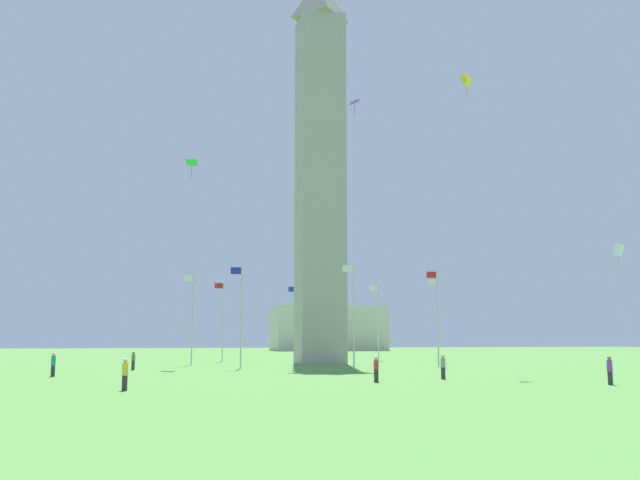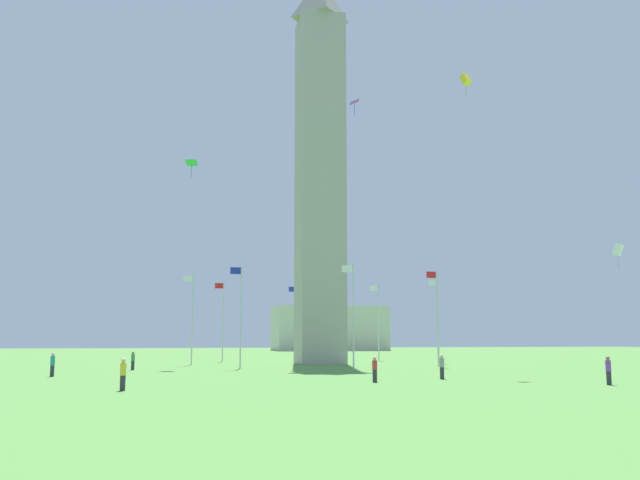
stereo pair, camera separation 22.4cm
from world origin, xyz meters
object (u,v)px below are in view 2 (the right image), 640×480
object	(u,v)px
person_yellow_shirt	(123,375)
kite_purple_diamond	(354,102)
flagpole_ne	(240,312)
flagpole_e	(353,312)
flagpole_sw	(378,319)
person_gray_shirt	(442,367)
person_green_shirt	(133,361)
kite_white_box	(618,250)
person_teal_shirt	(52,365)
flagpole_nw	(223,318)
distant_building	(329,328)
kite_yellow_box	(466,79)
obelisk_monument	(320,163)
flagpole_se	(437,314)
kite_green_diamond	(192,163)
flagpole_n	(192,315)
person_red_shirt	(375,370)
flagpole_w	(296,320)
person_purple_shirt	(608,371)
flagpole_s	(438,317)

from	to	relation	value
person_yellow_shirt	kite_purple_diamond	size ratio (longest dim) A/B	1.06
flagpole_ne	flagpole_e	distance (m)	10.52
person_yellow_shirt	flagpole_sw	bearing A→B (deg)	-21.65
person_gray_shirt	person_green_shirt	distance (m)	28.25
person_green_shirt	kite_white_box	size ratio (longest dim) A/B	0.79
person_yellow_shirt	person_teal_shirt	bearing A→B (deg)	30.94
person_teal_shirt	kite_white_box	xyz separation A→B (m)	(-43.32, 5.26, 8.95)
flagpole_nw	distant_building	distance (m)	78.38
kite_yellow_box	kite_white_box	world-z (taller)	kite_yellow_box
flagpole_e	person_gray_shirt	distance (m)	16.47
person_teal_shirt	flagpole_nw	bearing A→B (deg)	36.69
kite_white_box	obelisk_monument	bearing A→B (deg)	-53.82
kite_yellow_box	kite_purple_diamond	xyz separation A→B (m)	(6.06, -13.93, 2.20)
flagpole_se	kite_green_diamond	size ratio (longest dim) A/B	5.15
person_yellow_shirt	kite_green_diamond	world-z (taller)	kite_green_diamond
flagpole_ne	person_green_shirt	bearing A→B (deg)	6.37
kite_yellow_box	person_yellow_shirt	bearing A→B (deg)	28.04
person_gray_shirt	distant_building	distance (m)	113.13
flagpole_e	person_yellow_shirt	bearing A→B (deg)	49.60
person_green_shirt	flagpole_sw	bearing A→B (deg)	25.42
flagpole_n	distant_building	size ratio (longest dim) A/B	0.37
person_red_shirt	kite_purple_diamond	distance (m)	36.15
person_yellow_shirt	kite_yellow_box	size ratio (longest dim) A/B	0.80
flagpole_e	kite_green_diamond	xyz separation A→B (m)	(14.33, -9.68, 15.36)
obelisk_monument	flagpole_se	bearing A→B (deg)	134.85
obelisk_monument	kite_green_diamond	distance (m)	15.06
flagpole_n	flagpole_sw	distance (m)	25.39
flagpole_n	person_gray_shirt	size ratio (longest dim) A/B	5.67
flagpole_w	kite_purple_diamond	world-z (taller)	kite_purple_diamond
flagpole_se	flagpole_n	bearing A→B (deg)	-22.50
flagpole_ne	distant_building	world-z (taller)	distant_building
flagpole_n	person_purple_shirt	size ratio (longest dim) A/B	5.56
obelisk_monument	flagpole_sw	bearing A→B (deg)	-134.85
flagpole_ne	person_green_shirt	world-z (taller)	flagpole_ne
flagpole_w	flagpole_s	bearing A→B (deg)	135.00
flagpole_s	person_yellow_shirt	distance (m)	48.47
obelisk_monument	flagpole_nw	world-z (taller)	obelisk_monument
person_teal_shirt	flagpole_se	bearing A→B (deg)	-9.82
kite_white_box	kite_purple_diamond	distance (m)	30.18
kite_green_diamond	kite_purple_diamond	bearing A→B (deg)	168.00
flagpole_s	flagpole_n	bearing A→B (deg)	-0.00
person_teal_shirt	flagpole_n	bearing A→B (deg)	35.08
flagpole_s	flagpole_sw	size ratio (longest dim) A/B	1.00
person_red_shirt	kite_white_box	xyz separation A→B (m)	(-22.39, -6.06, 9.02)
kite_yellow_box	person_gray_shirt	bearing A→B (deg)	52.76
person_purple_shirt	kite_white_box	xyz separation A→B (m)	(-9.56, -11.67, 8.97)
distant_building	flagpole_w	bearing A→B (deg)	73.20
flagpole_ne	person_gray_shirt	xyz separation A→B (m)	(-11.68, 19.80, -4.31)
flagpole_sw	person_yellow_shirt	world-z (taller)	flagpole_sw
kite_green_diamond	flagpole_w	bearing A→B (deg)	-128.83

